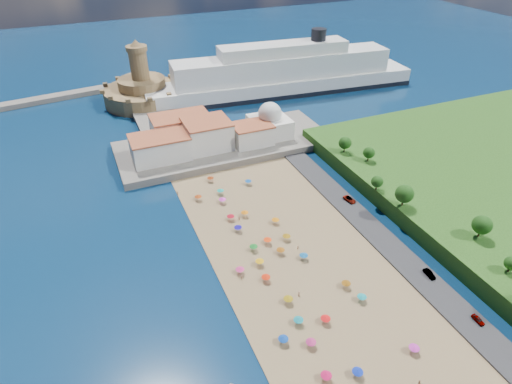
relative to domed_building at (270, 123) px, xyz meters
name	(u,v)px	position (x,y,z in m)	size (l,w,h in m)	color
ground	(277,262)	(-30.00, -71.00, -8.97)	(700.00, 700.00, 0.00)	#071938
terrace	(225,145)	(-20.00, 2.00, -7.47)	(90.00, 36.00, 3.00)	#59544C
jetty	(156,122)	(-42.00, 37.00, -7.77)	(18.00, 70.00, 2.40)	#59544C
waterfront_buildings	(194,136)	(-33.05, 2.64, -1.10)	(57.00, 29.00, 11.00)	silver
domed_building	(270,123)	(0.00, 0.00, 0.00)	(16.00, 16.00, 15.00)	silver
fortress	(143,90)	(-42.00, 67.00, -2.29)	(40.00, 40.00, 32.40)	olive
cruise_ship	(283,75)	(31.55, 51.98, 0.73)	(151.40, 35.34, 32.79)	black
beach_parasols	(293,289)	(-31.66, -84.02, -6.83)	(31.58, 118.18, 2.20)	gray
beachgoers	(280,296)	(-35.55, -84.20, -7.85)	(30.26, 97.03, 1.87)	tan
parked_cars	(390,237)	(6.00, -76.13, -7.60)	(3.00, 60.99, 1.38)	gray
hillside_trees	(445,217)	(18.62, -82.77, 1.10)	(16.97, 105.24, 7.55)	#382314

